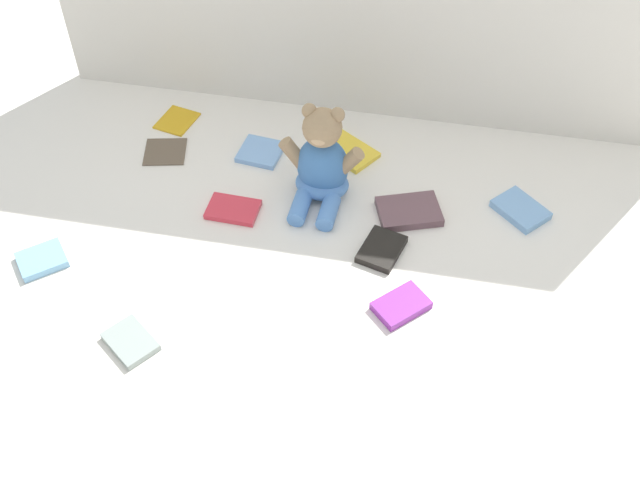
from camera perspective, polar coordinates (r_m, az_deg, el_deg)
ground_plane at (r=1.64m, az=1.26°, el=0.09°), size 3.20×3.20×0.00m
teddy_bear at (r=1.68m, az=0.13°, el=5.65°), size 0.20×0.17×0.23m
book_case_0 at (r=1.71m, az=-6.48°, el=2.27°), size 0.12×0.08×0.01m
book_case_1 at (r=1.75m, az=14.69°, el=2.19°), size 0.14×0.14×0.02m
book_case_2 at (r=1.84m, az=2.03°, el=6.69°), size 0.16×0.15×0.01m
book_case_3 at (r=1.69m, az=-19.98°, el=-1.40°), size 0.12×0.12×0.02m
book_case_4 at (r=1.96m, az=-10.60°, el=8.77°), size 0.10×0.11×0.01m
book_case_5 at (r=1.70m, az=6.63°, el=2.12°), size 0.16×0.14×0.02m
book_case_6 at (r=1.62m, az=4.60°, el=-0.70°), size 0.10×0.12×0.02m
book_case_7 at (r=1.52m, az=6.05°, el=-4.87°), size 0.12×0.12×0.02m
book_case_8 at (r=1.51m, az=-13.91°, el=-7.36°), size 0.12×0.12×0.01m
book_case_9 at (r=1.88m, az=-11.45°, el=6.49°), size 0.11×0.11×0.01m
book_case_10 at (r=1.84m, az=-4.43°, el=6.55°), size 0.11×0.10×0.01m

